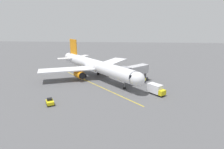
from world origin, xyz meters
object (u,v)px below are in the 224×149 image
Objects in this scene: jet_bridge at (133,71)px; tug_portside at (50,102)px; tug_starboard_side at (142,68)px; ground_crew_wing_walker at (83,72)px; box_truck_near_nose at (156,89)px; ground_crew_marshaller at (145,80)px; airplane at (96,66)px.

jet_bridge reaches higher than tug_portside.
jet_bridge is at bearing 76.03° from tug_starboard_side.
box_truck_near_nose is at bearing 142.17° from ground_crew_wing_walker.
ground_crew_marshaller and ground_crew_wing_walker have the same top height.
tug_starboard_side is (-22.81, -32.98, 0.00)m from tug_portside.
airplane is at bearing 36.50° from tug_starboard_side.
ground_crew_marshaller is at bearing -78.06° from box_truck_near_nose.
jet_bridge reaches higher than ground_crew_marshaller.
tug_portside is at bearing 86.19° from ground_crew_wing_walker.
ground_crew_marshaller is at bearing -176.81° from jet_bridge.
airplane is 19.57× the size of ground_crew_marshaller.
jet_bridge is 2.08× the size of box_truck_near_nose.
tug_starboard_side is at bearing -90.61° from ground_crew_marshaller.
ground_crew_marshaller is 0.62× the size of tug_portside.
box_truck_near_nose is (-17.31, 13.36, -2.62)m from airplane.
tug_starboard_side is (-15.61, -11.55, -3.30)m from airplane.
airplane is 3.42× the size of jet_bridge.
tug_portside is 1.02× the size of tug_starboard_side.
tug_portside is at bearing 18.22° from box_truck_near_nose.
box_truck_near_nose is at bearing -161.78° from tug_portside.
jet_bridge is 10.64m from box_truck_near_nose.
airplane is 12.45× the size of tug_starboard_side.
ground_crew_wing_walker is 28.86m from box_truck_near_nose.
box_truck_near_nose is at bearing 93.90° from tug_starboard_side.
jet_bridge is (-11.56, 4.73, -0.24)m from airplane.
box_truck_near_nose is 1.75× the size of tug_starboard_side.
airplane reaches higher than tug_starboard_side.
tug_starboard_side is at bearing -161.11° from ground_crew_wing_walker.
box_truck_near_nose is 25.81m from tug_portside.
ground_crew_marshaller is 9.06m from box_truck_near_nose.
jet_bridge is 17.06m from tug_starboard_side.
tug_starboard_side is (-0.17, -16.07, -0.18)m from ground_crew_marshaller.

